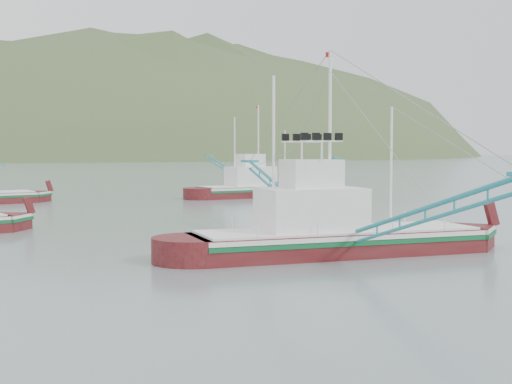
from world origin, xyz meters
TOP-DOWN VIEW (x-y plane):
  - ground at (0.00, 0.00)m, footprint 1200.00×1200.00m
  - main_boat at (1.19, 0.54)m, footprint 16.68×28.39m
  - bg_boat_right at (27.53, 39.94)m, footprint 16.60×29.10m
  - headland_right at (240.00, 430.00)m, footprint 684.00×432.00m

SIDE VIEW (x-z plane):
  - ground at x=0.00m, z-range 0.00..0.00m
  - headland_right at x=240.00m, z-range -153.00..153.00m
  - bg_boat_right at x=27.53m, z-range -4.04..7.81m
  - main_boat at x=1.19m, z-range -3.59..8.26m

